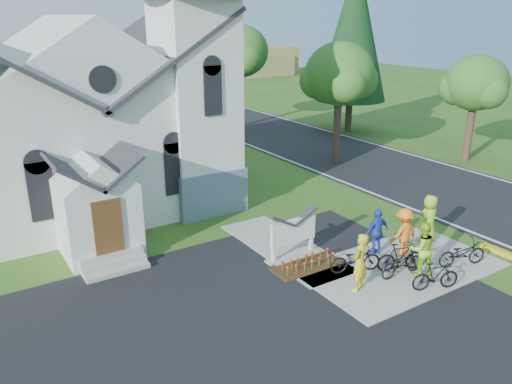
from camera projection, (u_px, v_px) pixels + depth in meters
ground at (380, 286)px, 16.36m from camera, size 120.00×120.00×0.00m
road at (322, 148)px, 33.35m from camera, size 8.00×90.00×0.02m
sidewalk at (400, 267)px, 17.51m from camera, size 7.00×4.00×0.05m
church at (90, 91)px, 21.76m from camera, size 12.35×12.00×13.00m
church_sign at (293, 232)px, 17.95m from camera, size 2.20×0.40×1.70m
flower_bed at (308, 266)px, 17.57m from camera, size 2.60×1.10×0.07m
tree_road_near at (340, 74)px, 28.47m from camera, size 4.00×4.00×7.05m
tree_road_mid at (240, 52)px, 38.07m from camera, size 4.40×4.40×7.80m
tree_road_far at (476, 84)px, 29.03m from camera, size 3.60×3.60×6.30m
conifer at (354, 30)px, 35.81m from camera, size 5.20×5.20×12.40m
distant_hills at (69, 68)px, 62.11m from camera, size 61.00×10.00×5.60m
cyclist_0 at (360, 262)px, 15.75m from camera, size 0.83×0.71×1.94m
bike_0 at (355, 259)px, 17.01m from camera, size 1.92×1.21×0.95m
cyclist_1 at (422, 249)px, 16.70m from camera, size 1.11×0.99×1.90m
bike_1 at (400, 257)px, 17.10m from camera, size 1.77×1.05×1.03m
cyclist_2 at (377, 232)px, 18.15m from camera, size 1.06×0.48×1.78m
bike_2 at (402, 263)px, 16.78m from camera, size 1.80×0.70×0.93m
cyclist_3 at (404, 233)px, 17.96m from camera, size 1.24×0.75×1.87m
bike_3 at (436, 276)px, 15.89m from camera, size 1.66×1.00×0.96m
cyclist_4 at (429, 219)px, 19.11m from camera, size 1.01×0.73×1.92m
bike_4 at (462, 253)px, 17.44m from camera, size 1.92×1.16×0.95m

